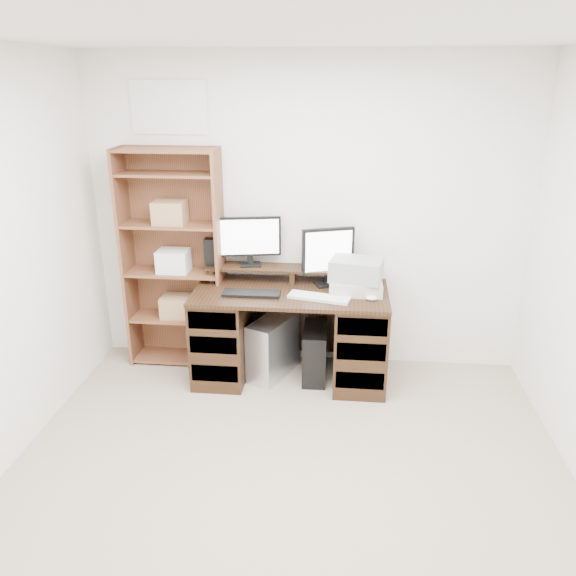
# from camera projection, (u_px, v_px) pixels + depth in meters

# --- Properties ---
(room) EXTENTS (3.54, 4.04, 2.54)m
(room) POSITION_uv_depth(u_px,v_px,m) (278.00, 316.00, 2.63)
(room) COLOR tan
(room) RESTS_ON ground
(desk) EXTENTS (1.50, 0.70, 0.75)m
(desk) POSITION_uv_depth(u_px,v_px,m) (291.00, 333.00, 4.47)
(desk) COLOR black
(desk) RESTS_ON ground
(riser_shelf) EXTENTS (1.40, 0.22, 0.12)m
(riser_shelf) POSITION_uv_depth(u_px,v_px,m) (293.00, 270.00, 4.50)
(riser_shelf) COLOR black
(riser_shelf) RESTS_ON desk
(monitor_wide) EXTENTS (0.50, 0.16, 0.40)m
(monitor_wide) POSITION_uv_depth(u_px,v_px,m) (250.00, 238.00, 4.47)
(monitor_wide) COLOR black
(monitor_wide) RESTS_ON riser_shelf
(monitor_small) EXTENTS (0.41, 0.21, 0.46)m
(monitor_small) POSITION_uv_depth(u_px,v_px,m) (328.00, 254.00, 4.39)
(monitor_small) COLOR black
(monitor_small) RESTS_ON desk
(speaker) EXTENTS (0.09, 0.09, 0.22)m
(speaker) POSITION_uv_depth(u_px,v_px,m) (210.00, 252.00, 4.52)
(speaker) COLOR black
(speaker) RESTS_ON riser_shelf
(keyboard_black) EXTENTS (0.44, 0.15, 0.02)m
(keyboard_black) POSITION_uv_depth(u_px,v_px,m) (251.00, 294.00, 4.24)
(keyboard_black) COLOR black
(keyboard_black) RESTS_ON desk
(keyboard_white) EXTENTS (0.48, 0.24, 0.02)m
(keyboard_white) POSITION_uv_depth(u_px,v_px,m) (319.00, 297.00, 4.17)
(keyboard_white) COLOR silver
(keyboard_white) RESTS_ON desk
(mouse) EXTENTS (0.10, 0.09, 0.03)m
(mouse) POSITION_uv_depth(u_px,v_px,m) (372.00, 298.00, 4.14)
(mouse) COLOR white
(mouse) RESTS_ON desk
(printer) EXTENTS (0.40, 0.30, 0.10)m
(printer) POSITION_uv_depth(u_px,v_px,m) (356.00, 286.00, 4.29)
(printer) COLOR #B4AD9D
(printer) RESTS_ON desk
(basket) EXTENTS (0.43, 0.34, 0.16)m
(basket) POSITION_uv_depth(u_px,v_px,m) (356.00, 270.00, 4.25)
(basket) COLOR #91979B
(basket) RESTS_ON printer
(tower_silver) EXTENTS (0.40, 0.54, 0.49)m
(tower_silver) POSITION_uv_depth(u_px,v_px,m) (273.00, 347.00, 4.55)
(tower_silver) COLOR silver
(tower_silver) RESTS_ON ground
(tower_black) EXTENTS (0.19, 0.43, 0.43)m
(tower_black) POSITION_uv_depth(u_px,v_px,m) (315.00, 353.00, 4.52)
(tower_black) COLOR black
(tower_black) RESTS_ON ground
(bookshelf) EXTENTS (0.80, 0.30, 1.80)m
(bookshelf) POSITION_uv_depth(u_px,v_px,m) (174.00, 258.00, 4.57)
(bookshelf) COLOR brown
(bookshelf) RESTS_ON ground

